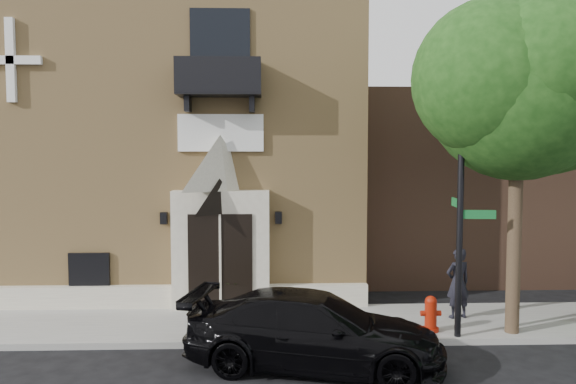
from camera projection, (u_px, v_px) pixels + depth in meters
name	position (u px, v px, depth m)	size (l,w,h in m)	color
ground	(256.00, 348.00, 12.55)	(120.00, 120.00, 0.00)	black
sidewalk	(297.00, 324.00, 14.07)	(42.00, 3.00, 0.15)	gray
church	(177.00, 145.00, 20.05)	(12.20, 11.01, 9.30)	tan
neighbour_building	(571.00, 183.00, 21.71)	(18.00, 8.00, 6.40)	brown
street_tree_left	(522.00, 86.00, 12.69)	(4.97, 4.38, 7.77)	#38281C
black_sedan	(314.00, 330.00, 11.39)	(2.13, 5.24, 1.52)	black
street_sign	(461.00, 217.00, 12.72)	(0.87, 0.89, 5.46)	black
fire_hydrant	(431.00, 314.00, 13.24)	(0.48, 0.39, 0.85)	maroon
planter	(229.00, 295.00, 15.18)	(0.68, 0.59, 0.76)	#4B742F
pedestrian_near	(458.00, 283.00, 14.28)	(0.66, 0.43, 1.81)	black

